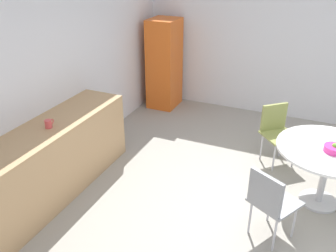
% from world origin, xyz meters
% --- Properties ---
extents(ground_plane, '(6.00, 6.00, 0.00)m').
position_xyz_m(ground_plane, '(0.00, 0.00, 0.00)').
color(ground_plane, '#9E998E').
extents(wall_back, '(6.00, 0.10, 2.60)m').
position_xyz_m(wall_back, '(0.00, 3.00, 1.30)').
color(wall_back, silver).
rests_on(wall_back, ground_plane).
extents(wall_side_right, '(0.10, 6.00, 2.60)m').
position_xyz_m(wall_side_right, '(3.00, 0.00, 1.30)').
color(wall_side_right, silver).
rests_on(wall_side_right, ground_plane).
extents(counter_block, '(2.60, 0.60, 0.90)m').
position_xyz_m(counter_block, '(-0.62, 2.65, 0.45)').
color(counter_block, tan).
rests_on(counter_block, ground_plane).
extents(locker_cabinet, '(0.60, 0.50, 1.63)m').
position_xyz_m(locker_cabinet, '(2.55, 2.55, 0.81)').
color(locker_cabinet, orange).
rests_on(locker_cabinet, ground_plane).
extents(round_table, '(1.16, 1.16, 0.74)m').
position_xyz_m(round_table, '(0.58, -0.36, 0.62)').
color(round_table, silver).
rests_on(round_table, ground_plane).
extents(chair_gray, '(0.57, 0.57, 0.83)m').
position_xyz_m(chair_gray, '(-0.29, 0.13, 0.52)').
color(chair_gray, silver).
rests_on(chair_gray, ground_plane).
extents(chair_olive, '(0.59, 0.59, 0.83)m').
position_xyz_m(chair_olive, '(1.33, 0.31, 0.52)').
color(chair_olive, silver).
rests_on(chair_olive, ground_plane).
extents(fruit_bowl, '(0.22, 0.22, 0.11)m').
position_xyz_m(fruit_bowl, '(0.51, -0.39, 0.79)').
color(fruit_bowl, '#D8338C').
rests_on(fruit_bowl, round_table).
extents(mug_white, '(0.13, 0.08, 0.09)m').
position_xyz_m(mug_white, '(-0.51, 2.61, 0.95)').
color(mug_white, '#D84C4C').
rests_on(mug_white, counter_block).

